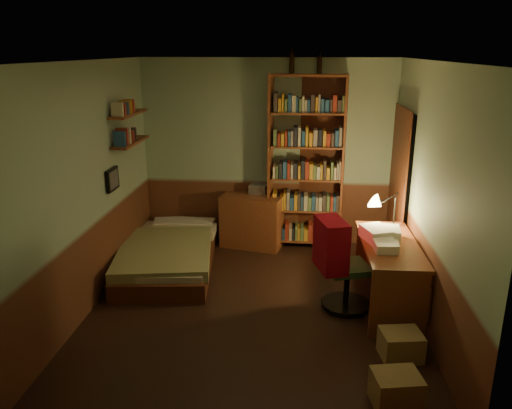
# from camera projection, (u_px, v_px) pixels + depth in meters

# --- Properties ---
(floor) EXTENTS (3.50, 4.00, 0.02)m
(floor) POSITION_uv_depth(u_px,v_px,m) (254.00, 307.00, 5.48)
(floor) COLOR black
(floor) RESTS_ON ground
(ceiling) EXTENTS (3.50, 4.00, 0.02)m
(ceiling) POSITION_uv_depth(u_px,v_px,m) (254.00, 60.00, 4.70)
(ceiling) COLOR silver
(ceiling) RESTS_ON wall_back
(wall_back) EXTENTS (3.50, 0.02, 2.60)m
(wall_back) POSITION_uv_depth(u_px,v_px,m) (267.00, 154.00, 7.00)
(wall_back) COLOR gray
(wall_back) RESTS_ON ground
(wall_left) EXTENTS (0.02, 4.00, 2.60)m
(wall_left) POSITION_uv_depth(u_px,v_px,m) (87.00, 189.00, 5.24)
(wall_left) COLOR gray
(wall_left) RESTS_ON ground
(wall_right) EXTENTS (0.02, 4.00, 2.60)m
(wall_right) POSITION_uv_depth(u_px,v_px,m) (430.00, 198.00, 4.94)
(wall_right) COLOR gray
(wall_right) RESTS_ON ground
(wall_front) EXTENTS (3.50, 0.02, 2.60)m
(wall_front) POSITION_uv_depth(u_px,v_px,m) (224.00, 280.00, 3.18)
(wall_front) COLOR gray
(wall_front) RESTS_ON ground
(doorway) EXTENTS (0.06, 0.90, 2.00)m
(doorway) POSITION_uv_depth(u_px,v_px,m) (400.00, 191.00, 6.27)
(doorway) COLOR black
(doorway) RESTS_ON ground
(door_trim) EXTENTS (0.02, 0.98, 2.08)m
(door_trim) POSITION_uv_depth(u_px,v_px,m) (397.00, 191.00, 6.27)
(door_trim) COLOR #431E11
(door_trim) RESTS_ON ground
(bed) EXTENTS (1.27, 2.10, 0.59)m
(bed) POSITION_uv_depth(u_px,v_px,m) (169.00, 245.00, 6.40)
(bed) COLOR olive
(bed) RESTS_ON ground
(dresser) EXTENTS (0.91, 0.60, 0.75)m
(dresser) POSITION_uv_depth(u_px,v_px,m) (252.00, 221.00, 7.06)
(dresser) COLOR brown
(dresser) RESTS_ON ground
(mini_stereo) EXTENTS (0.27, 0.22, 0.13)m
(mini_stereo) POSITION_uv_depth(u_px,v_px,m) (258.00, 189.00, 7.04)
(mini_stereo) COLOR #B2B2B7
(mini_stereo) RESTS_ON dresser
(bookshelf) EXTENTS (1.06, 0.43, 2.39)m
(bookshelf) POSITION_uv_depth(u_px,v_px,m) (306.00, 164.00, 6.83)
(bookshelf) COLOR brown
(bookshelf) RESTS_ON ground
(bottle_left) EXTENTS (0.09, 0.09, 0.27)m
(bottle_left) POSITION_uv_depth(u_px,v_px,m) (292.00, 63.00, 6.56)
(bottle_left) COLOR black
(bottle_left) RESTS_ON bookshelf
(bottle_right) EXTENTS (0.06, 0.06, 0.23)m
(bottle_right) POSITION_uv_depth(u_px,v_px,m) (320.00, 65.00, 6.53)
(bottle_right) COLOR black
(bottle_right) RESTS_ON bookshelf
(desk) EXTENTS (0.60, 1.39, 0.74)m
(desk) POSITION_uv_depth(u_px,v_px,m) (388.00, 275.00, 5.40)
(desk) COLOR brown
(desk) RESTS_ON ground
(paper_stack) EXTENTS (0.35, 0.41, 0.14)m
(paper_stack) POSITION_uv_depth(u_px,v_px,m) (376.00, 234.00, 5.36)
(paper_stack) COLOR silver
(paper_stack) RESTS_ON desk
(desk_lamp) EXTENTS (0.19, 0.19, 0.51)m
(desk_lamp) POSITION_uv_depth(u_px,v_px,m) (395.00, 205.00, 5.70)
(desk_lamp) COLOR black
(desk_lamp) RESTS_ON desk
(office_chair) EXTENTS (0.68, 0.64, 1.13)m
(office_chair) POSITION_uv_depth(u_px,v_px,m) (348.00, 259.00, 5.31)
(office_chair) COLOR #325E32
(office_chair) RESTS_ON ground
(red_jacket) EXTENTS (0.42, 0.53, 0.55)m
(red_jacket) POSITION_uv_depth(u_px,v_px,m) (340.00, 180.00, 5.18)
(red_jacket) COLOR #A70C1D
(red_jacket) RESTS_ON office_chair
(wall_shelf_lower) EXTENTS (0.20, 0.90, 0.03)m
(wall_shelf_lower) POSITION_uv_depth(u_px,v_px,m) (131.00, 142.00, 6.19)
(wall_shelf_lower) COLOR brown
(wall_shelf_lower) RESTS_ON wall_left
(wall_shelf_upper) EXTENTS (0.20, 0.90, 0.03)m
(wall_shelf_upper) POSITION_uv_depth(u_px,v_px,m) (129.00, 114.00, 6.08)
(wall_shelf_upper) COLOR brown
(wall_shelf_upper) RESTS_ON wall_left
(framed_picture) EXTENTS (0.04, 0.32, 0.26)m
(framed_picture) POSITION_uv_depth(u_px,v_px,m) (112.00, 179.00, 5.82)
(framed_picture) COLOR black
(framed_picture) RESTS_ON wall_left
(cardboard_box_a) EXTENTS (0.41, 0.35, 0.27)m
(cardboard_box_a) POSITION_uv_depth(u_px,v_px,m) (396.00, 390.00, 3.94)
(cardboard_box_a) COLOR olive
(cardboard_box_a) RESTS_ON ground
(cardboard_box_b) EXTENTS (0.40, 0.35, 0.25)m
(cardboard_box_b) POSITION_uv_depth(u_px,v_px,m) (401.00, 345.00, 4.55)
(cardboard_box_b) COLOR olive
(cardboard_box_b) RESTS_ON ground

